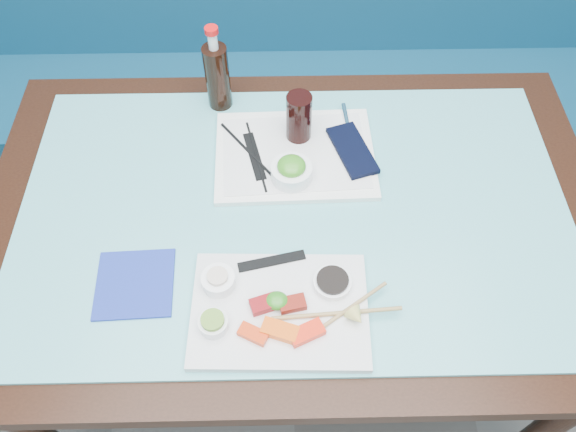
{
  "coord_description": "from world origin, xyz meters",
  "views": [
    {
      "loc": [
        -0.03,
        0.72,
        1.77
      ],
      "look_at": [
        -0.02,
        1.4,
        0.8
      ],
      "focal_mm": 35.0,
      "sensor_mm": 36.0,
      "label": 1
    }
  ],
  "objects_px": {
    "seaweed_bowl": "(291,173)",
    "cola_bottle_body": "(218,77)",
    "sashimi_plate": "(280,310)",
    "cola_glass": "(299,117)",
    "dining_table": "(294,232)",
    "booth_bench": "(287,84)",
    "serving_tray": "(295,155)",
    "blue_napkin": "(135,284)"
  },
  "relations": [
    {
      "from": "seaweed_bowl",
      "to": "cola_bottle_body",
      "type": "relative_size",
      "value": 0.55
    },
    {
      "from": "sashimi_plate",
      "to": "cola_glass",
      "type": "distance_m",
      "value": 0.46
    },
    {
      "from": "dining_table",
      "to": "cola_bottle_body",
      "type": "bearing_deg",
      "value": 117.84
    },
    {
      "from": "cola_bottle_body",
      "to": "cola_glass",
      "type": "bearing_deg",
      "value": -33.76
    },
    {
      "from": "sashimi_plate",
      "to": "cola_bottle_body",
      "type": "relative_size",
      "value": 2.0
    },
    {
      "from": "booth_bench",
      "to": "cola_glass",
      "type": "bearing_deg",
      "value": -88.63
    },
    {
      "from": "sashimi_plate",
      "to": "cola_glass",
      "type": "bearing_deg",
      "value": 85.35
    },
    {
      "from": "booth_bench",
      "to": "dining_table",
      "type": "bearing_deg",
      "value": -90.0
    },
    {
      "from": "dining_table",
      "to": "cola_bottle_body",
      "type": "height_order",
      "value": "cola_bottle_body"
    },
    {
      "from": "dining_table",
      "to": "cola_bottle_body",
      "type": "xyz_separation_m",
      "value": [
        -0.18,
        0.34,
        0.18
      ]
    },
    {
      "from": "serving_tray",
      "to": "seaweed_bowl",
      "type": "height_order",
      "value": "seaweed_bowl"
    },
    {
      "from": "sashimi_plate",
      "to": "seaweed_bowl",
      "type": "relative_size",
      "value": 3.65
    },
    {
      "from": "sashimi_plate",
      "to": "cola_bottle_body",
      "type": "distance_m",
      "value": 0.61
    },
    {
      "from": "cola_glass",
      "to": "blue_napkin",
      "type": "xyz_separation_m",
      "value": [
        -0.34,
        -0.39,
        -0.07
      ]
    },
    {
      "from": "booth_bench",
      "to": "sashimi_plate",
      "type": "distance_m",
      "value": 1.16
    },
    {
      "from": "booth_bench",
      "to": "serving_tray",
      "type": "distance_m",
      "value": 0.79
    },
    {
      "from": "booth_bench",
      "to": "cola_glass",
      "type": "xyz_separation_m",
      "value": [
        0.02,
        -0.63,
        0.46
      ]
    },
    {
      "from": "booth_bench",
      "to": "seaweed_bowl",
      "type": "xyz_separation_m",
      "value": [
        -0.0,
        -0.76,
        0.42
      ]
    },
    {
      "from": "dining_table",
      "to": "seaweed_bowl",
      "type": "distance_m",
      "value": 0.15
    },
    {
      "from": "serving_tray",
      "to": "cola_glass",
      "type": "bearing_deg",
      "value": 78.42
    },
    {
      "from": "serving_tray",
      "to": "cola_bottle_body",
      "type": "distance_m",
      "value": 0.27
    },
    {
      "from": "cola_glass",
      "to": "blue_napkin",
      "type": "height_order",
      "value": "cola_glass"
    },
    {
      "from": "cola_glass",
      "to": "cola_bottle_body",
      "type": "distance_m",
      "value": 0.23
    },
    {
      "from": "dining_table",
      "to": "blue_napkin",
      "type": "xyz_separation_m",
      "value": [
        -0.33,
        -0.18,
        0.09
      ]
    },
    {
      "from": "booth_bench",
      "to": "serving_tray",
      "type": "height_order",
      "value": "booth_bench"
    },
    {
      "from": "seaweed_bowl",
      "to": "sashimi_plate",
      "type": "bearing_deg",
      "value": -95.31
    },
    {
      "from": "blue_napkin",
      "to": "seaweed_bowl",
      "type": "bearing_deg",
      "value": 38.88
    },
    {
      "from": "booth_bench",
      "to": "serving_tray",
      "type": "bearing_deg",
      "value": -89.57
    },
    {
      "from": "booth_bench",
      "to": "blue_napkin",
      "type": "distance_m",
      "value": 1.14
    },
    {
      "from": "booth_bench",
      "to": "blue_napkin",
      "type": "relative_size",
      "value": 19.33
    },
    {
      "from": "serving_tray",
      "to": "cola_glass",
      "type": "height_order",
      "value": "cola_glass"
    },
    {
      "from": "sashimi_plate",
      "to": "cola_bottle_body",
      "type": "height_order",
      "value": "cola_bottle_body"
    },
    {
      "from": "dining_table",
      "to": "serving_tray",
      "type": "distance_m",
      "value": 0.18
    },
    {
      "from": "booth_bench",
      "to": "cola_bottle_body",
      "type": "xyz_separation_m",
      "value": [
        -0.18,
        -0.5,
        0.47
      ]
    },
    {
      "from": "cola_bottle_body",
      "to": "dining_table",
      "type": "bearing_deg",
      "value": -62.16
    },
    {
      "from": "sashimi_plate",
      "to": "blue_napkin",
      "type": "distance_m",
      "value": 0.3
    },
    {
      "from": "serving_tray",
      "to": "seaweed_bowl",
      "type": "distance_m",
      "value": 0.08
    },
    {
      "from": "cola_bottle_body",
      "to": "sashimi_plate",
      "type": "bearing_deg",
      "value": -76.21
    },
    {
      "from": "dining_table",
      "to": "sashimi_plate",
      "type": "relative_size",
      "value": 4.08
    },
    {
      "from": "seaweed_bowl",
      "to": "blue_napkin",
      "type": "xyz_separation_m",
      "value": [
        -0.32,
        -0.26,
        -0.03
      ]
    },
    {
      "from": "serving_tray",
      "to": "cola_bottle_body",
      "type": "height_order",
      "value": "cola_bottle_body"
    },
    {
      "from": "sashimi_plate",
      "to": "cola_bottle_body",
      "type": "bearing_deg",
      "value": 105.43
    }
  ]
}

